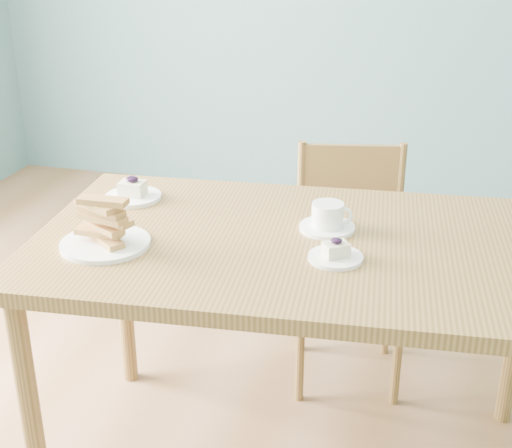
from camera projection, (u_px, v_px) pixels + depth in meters
name	position (u px, v px, depth m)	size (l,w,h in m)	color
room	(312.00, 42.00, 1.70)	(5.01, 5.01, 2.71)	#956745
dining_table	(302.00, 266.00, 2.00)	(1.57, 0.99, 0.80)	olive
dining_chair	(349.00, 266.00, 2.61)	(0.47, 0.46, 0.88)	olive
cheesecake_plate_near	(336.00, 254.00, 1.85)	(0.14, 0.14, 0.06)	white
cheesecake_plate_far	(133.00, 193.00, 2.25)	(0.18, 0.18, 0.07)	white
coffee_cup	(328.00, 218.00, 2.02)	(0.16, 0.16, 0.08)	white
biscotti_plate	(104.00, 229.00, 1.92)	(0.24, 0.24, 0.15)	white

